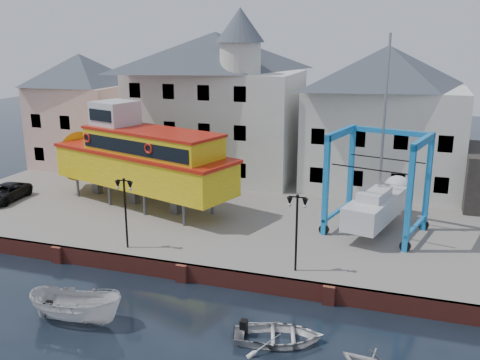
% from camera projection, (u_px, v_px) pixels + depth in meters
% --- Properties ---
extents(ground, '(140.00, 140.00, 0.00)m').
position_uv_depth(ground, '(182.00, 281.00, 29.17)').
color(ground, black).
rests_on(ground, ground).
extents(hardstanding, '(44.00, 22.00, 1.00)m').
position_uv_depth(hardstanding, '(244.00, 211.00, 39.10)').
color(hardstanding, slate).
rests_on(hardstanding, ground).
extents(quay_wall, '(44.00, 0.47, 1.00)m').
position_uv_depth(quay_wall, '(183.00, 272.00, 29.13)').
color(quay_wall, maroon).
rests_on(quay_wall, ground).
extents(building_pink, '(8.00, 7.00, 10.30)m').
position_uv_depth(building_pink, '(83.00, 111.00, 49.46)').
color(building_pink, '#D9A891').
rests_on(building_pink, hardstanding).
extents(building_white_main, '(14.00, 8.30, 14.00)m').
position_uv_depth(building_white_main, '(217.00, 103.00, 45.52)').
color(building_white_main, silver).
rests_on(building_white_main, hardstanding).
extents(building_white_right, '(12.00, 8.00, 11.20)m').
position_uv_depth(building_white_right, '(384.00, 118.00, 42.07)').
color(building_white_right, silver).
rests_on(building_white_right, hardstanding).
extents(lamp_post_left, '(1.12, 0.32, 4.20)m').
position_uv_depth(lamp_post_left, '(125.00, 195.00, 30.37)').
color(lamp_post_left, black).
rests_on(lamp_post_left, hardstanding).
extents(lamp_post_right, '(1.12, 0.32, 4.20)m').
position_uv_depth(lamp_post_right, '(297.00, 213.00, 27.34)').
color(lamp_post_right, black).
rests_on(lamp_post_right, hardstanding).
extents(tour_boat, '(17.32, 9.01, 7.36)m').
position_uv_depth(tour_boat, '(133.00, 157.00, 38.48)').
color(tour_boat, '#59595E').
rests_on(tour_boat, hardstanding).
extents(travel_lift, '(6.55, 8.27, 12.11)m').
position_uv_depth(travel_lift, '(380.00, 198.00, 33.68)').
color(travel_lift, '#0E5B9E').
rests_on(travel_lift, hardstanding).
extents(van, '(2.46, 4.62, 1.23)m').
position_uv_depth(van, '(5.00, 193.00, 39.73)').
color(van, black).
rests_on(van, hardstanding).
extents(motorboat_a, '(4.80, 2.19, 1.80)m').
position_uv_depth(motorboat_a, '(78.00, 322.00, 25.09)').
color(motorboat_a, silver).
rests_on(motorboat_a, ground).
extents(motorboat_b, '(4.58, 3.79, 0.82)m').
position_uv_depth(motorboat_b, '(278.00, 342.00, 23.46)').
color(motorboat_b, silver).
rests_on(motorboat_b, ground).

